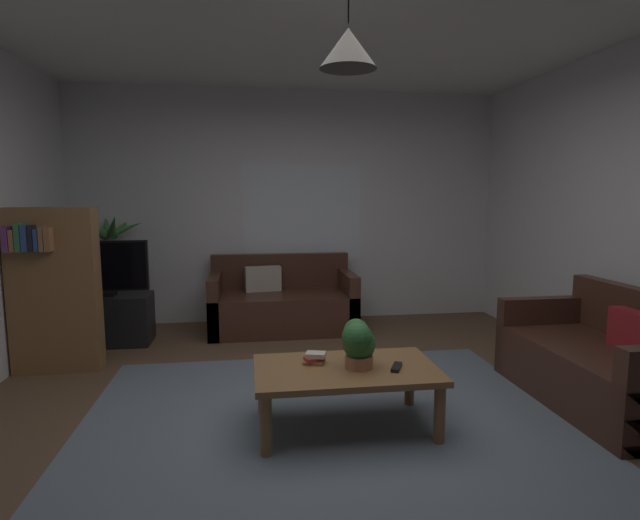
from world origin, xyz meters
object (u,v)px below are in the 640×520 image
book_on_table_2 (316,355)px  potted_palm_corner (110,277)px  tv_stand (105,320)px  bookshelf_corner (54,288)px  couch_right_side (604,366)px  potted_plant_on_table (358,342)px  book_on_table_1 (314,359)px  pendant_lamp (348,48)px  book_on_table_0 (314,362)px  coffee_table (346,376)px  remote_on_table_0 (396,367)px  couch_under_window (282,305)px  tv (101,268)px

book_on_table_2 → potted_palm_corner: potted_palm_corner is taller
tv_stand → bookshelf_corner: bookshelf_corner is taller
couch_right_side → potted_plant_on_table: (-1.84, -0.13, 0.30)m
potted_palm_corner → book_on_table_1: bearing=-53.3°
tv_stand → pendant_lamp: 3.64m
potted_plant_on_table → book_on_table_0: bearing=155.6°
coffee_table → bookshelf_corner: bookshelf_corner is taller
remote_on_table_0 → potted_plant_on_table: bearing=-168.0°
coffee_table → pendant_lamp: 2.01m
tv_stand → pendant_lamp: pendant_lamp is taller
coffee_table → book_on_table_2: book_on_table_2 is taller
couch_right_side → bookshelf_corner: bookshelf_corner is taller
book_on_table_2 → pendant_lamp: 1.91m
book_on_table_0 → book_on_table_2: 0.05m
coffee_table → potted_plant_on_table: bearing=-17.3°
couch_under_window → book_on_table_2: 2.34m
remote_on_table_0 → bookshelf_corner: bookshelf_corner is taller
tv → tv_stand: bearing=90.0°
tv → book_on_table_0: bearing=-47.5°
couch_under_window → potted_palm_corner: bearing=172.3°
couch_right_side → remote_on_table_0: couch_right_side is taller
couch_under_window → tv_stand: (-1.81, -0.28, -0.03)m
pendant_lamp → coffee_table: bearing=135.0°
potted_plant_on_table → pendant_lamp: pendant_lamp is taller
coffee_table → remote_on_table_0: size_ratio=7.30×
tv_stand → remote_on_table_0: bearing=-43.3°
potted_palm_corner → tv: bearing=-83.1°
coffee_table → book_on_table_0: bearing=153.1°
book_on_table_0 → pendant_lamp: size_ratio=0.27×
potted_plant_on_table → tv: size_ratio=0.35×
book_on_table_1 → potted_palm_corner: 3.23m
tv_stand → potted_palm_corner: 0.64m
remote_on_table_0 → tv: bearing=162.4°
tv_stand → bookshelf_corner: 0.90m
book_on_table_2 → potted_palm_corner: 3.23m
book_on_table_1 → pendant_lamp: size_ratio=0.26×
coffee_table → tv_stand: bearing=133.7°
potted_plant_on_table → tv_stand: size_ratio=0.35×
couch_under_window → remote_on_table_0: couch_under_window is taller
couch_under_window → book_on_table_2: couch_under_window is taller
book_on_table_2 → remote_on_table_0: bearing=-20.0°
book_on_table_2 → potted_plant_on_table: size_ratio=0.40×
potted_plant_on_table → potted_palm_corner: potted_palm_corner is taller
book_on_table_1 → book_on_table_2: book_on_table_2 is taller
coffee_table → tv: bearing=134.0°
couch_under_window → remote_on_table_0: (0.56, -2.51, 0.14)m
couch_right_side → potted_palm_corner: (-4.04, 2.57, 0.32)m
remote_on_table_0 → pendant_lamp: (-0.31, 0.08, 1.94)m
coffee_table → remote_on_table_0: (0.31, -0.08, 0.07)m
book_on_table_0 → potted_plant_on_table: size_ratio=0.41×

